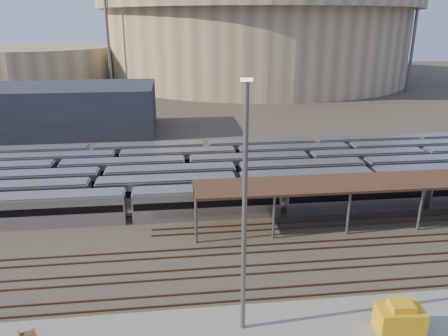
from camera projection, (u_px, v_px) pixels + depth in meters
ground at (271, 244)px, 47.56m from camera, size 420.00×420.00×0.00m
subway_trains at (229, 173)px, 64.14m from camera, size 123.29×23.90×3.60m
inspection_shed at (445, 180)px, 52.21m from camera, size 60.30×6.00×5.30m
empty_tracks at (282, 268)px, 42.83m from camera, size 170.00×9.62×0.18m
stadium at (257, 38)px, 176.75m from camera, size 124.00×124.00×32.50m
secondary_arena at (34, 67)px, 160.78m from camera, size 56.00×56.00×14.00m
service_building at (56, 109)px, 93.72m from camera, size 42.00×20.00×10.00m
floodlight_0 at (107, 28)px, 140.99m from camera, size 4.00×1.00×38.40m
floodlight_2 at (415, 28)px, 142.89m from camera, size 4.00×1.00×38.40m
floodlight_3 at (169, 26)px, 190.27m from camera, size 4.00×1.00×38.40m
yard_light_pole at (244, 214)px, 31.22m from camera, size 0.82×0.36×19.39m
yellow_equipment at (399, 320)px, 33.49m from camera, size 3.62×2.46×2.15m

